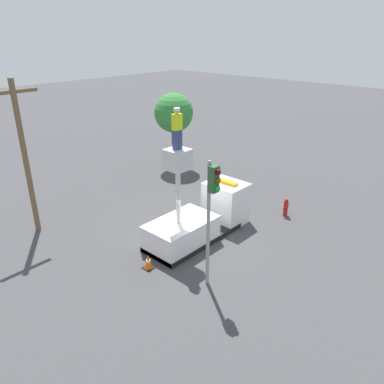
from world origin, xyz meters
TOP-DOWN VIEW (x-y plane):
  - ground_plane at (0.00, 0.00)m, footprint 120.00×120.00m
  - bucket_truck at (0.54, 0.00)m, footprint 5.94×2.09m
  - worker at (-1.02, 0.00)m, footprint 0.40×0.26m
  - traffic_light_pole at (-2.21, -2.91)m, footprint 0.34×0.57m
  - fire_hydrant at (5.29, -2.06)m, footprint 0.49×0.25m
  - traffic_cone_rear at (-3.14, -0.22)m, footprint 0.45×0.45m
  - tree_left_bg at (6.93, 8.22)m, footprint 2.78×2.78m
  - utility_pole at (-4.71, 6.56)m, footprint 2.20×0.26m

SIDE VIEW (x-z plane):
  - ground_plane at x=0.00m, z-range 0.00..0.00m
  - traffic_cone_rear at x=-3.14m, z-range -0.02..0.66m
  - fire_hydrant at x=5.29m, z-range -0.01..1.03m
  - bucket_truck at x=0.54m, z-range -1.49..3.34m
  - traffic_light_pole at x=-2.21m, z-range 1.09..6.35m
  - tree_left_bg at x=6.93m, z-range 1.28..6.72m
  - utility_pole at x=-4.71m, z-range 0.32..7.88m
  - worker at x=-1.02m, z-range 4.84..6.59m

